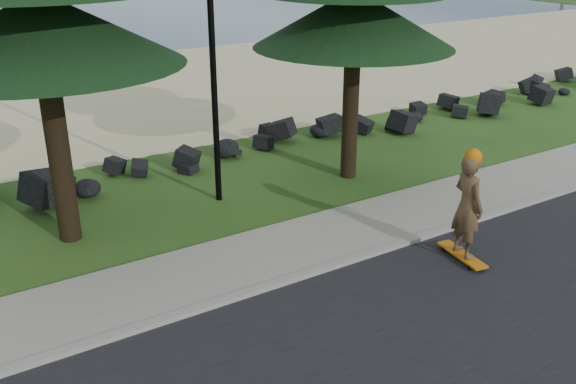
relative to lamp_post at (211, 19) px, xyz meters
name	(u,v)px	position (x,y,z in m)	size (l,w,h in m)	color
ground	(292,253)	(0.00, -3.20, -4.13)	(160.00, 160.00, 0.00)	#254B17
road	(462,379)	(0.00, -7.70, -4.12)	(160.00, 7.00, 0.02)	black
kerb	(318,270)	(0.00, -4.10, -4.08)	(160.00, 0.20, 0.10)	gray
sidewalk	(287,248)	(0.00, -3.00, -4.09)	(160.00, 2.00, 0.08)	gray
beach_sand	(83,98)	(0.00, 11.30, -4.13)	(160.00, 15.00, 0.01)	#C1B680
seawall_boulders	(178,169)	(0.00, 2.40, -4.13)	(60.00, 2.40, 1.10)	black
lamp_post	(211,19)	(0.00, 0.00, 0.00)	(0.25, 0.14, 8.14)	black
skateboarder	(468,207)	(2.63, -5.17, -3.01)	(0.58, 1.24, 2.24)	#C7650B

